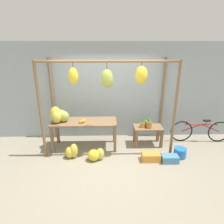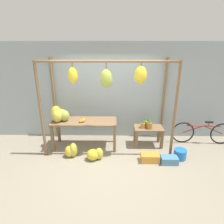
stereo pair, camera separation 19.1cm
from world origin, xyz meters
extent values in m
plane|color=gray|center=(0.00, 0.00, 0.00)|extent=(20.00, 20.00, 0.00)
cube|color=#99A8B2|center=(0.00, 1.47, 1.40)|extent=(8.00, 0.08, 2.80)
cylinder|color=brown|center=(-1.61, 0.32, 1.19)|extent=(0.07, 0.07, 2.39)
cylinder|color=brown|center=(1.61, 0.32, 1.19)|extent=(0.07, 0.07, 2.39)
cylinder|color=brown|center=(-1.61, 1.38, 1.19)|extent=(0.07, 0.07, 2.39)
cylinder|color=brown|center=(1.61, 1.38, 1.19)|extent=(0.07, 0.07, 2.39)
cylinder|color=brown|center=(0.00, 0.32, 2.36)|extent=(3.22, 0.06, 0.06)
cylinder|color=brown|center=(-0.77, 0.32, 2.28)|extent=(0.02, 0.02, 0.10)
ellipsoid|color=yellow|center=(-0.77, 0.32, 2.04)|extent=(0.22, 0.20, 0.37)
cylinder|color=brown|center=(-0.02, 0.32, 2.26)|extent=(0.02, 0.02, 0.14)
ellipsoid|color=#9EB247|center=(-0.02, 0.32, 1.97)|extent=(0.28, 0.25, 0.43)
cylinder|color=brown|center=(0.75, 0.32, 2.29)|extent=(0.02, 0.02, 0.07)
ellipsoid|color=yellow|center=(0.75, 0.32, 2.05)|extent=(0.28, 0.25, 0.41)
cube|color=brown|center=(-0.64, 0.75, 0.76)|extent=(1.73, 0.66, 0.04)
cube|color=brown|center=(-1.46, 0.47, 0.37)|extent=(0.07, 0.07, 0.74)
cube|color=brown|center=(0.17, 0.47, 0.37)|extent=(0.07, 0.07, 0.74)
cube|color=brown|center=(-1.46, 1.03, 0.37)|extent=(0.07, 0.07, 0.74)
cube|color=brown|center=(0.17, 1.03, 0.37)|extent=(0.07, 0.07, 0.74)
cube|color=brown|center=(1.11, 0.85, 0.53)|extent=(0.79, 0.47, 0.04)
cube|color=brown|center=(0.77, 0.66, 0.26)|extent=(0.07, 0.07, 0.51)
cube|color=brown|center=(1.46, 0.66, 0.26)|extent=(0.07, 0.07, 0.51)
cube|color=brown|center=(0.77, 1.03, 0.26)|extent=(0.07, 0.07, 0.51)
cube|color=brown|center=(1.46, 1.03, 0.26)|extent=(0.07, 0.07, 0.51)
ellipsoid|color=#9EB247|center=(-1.18, 0.73, 0.93)|extent=(0.32, 0.30, 0.30)
ellipsoid|color=gold|center=(-1.24, 0.78, 0.93)|extent=(0.37, 0.37, 0.31)
ellipsoid|color=yellow|center=(-1.39, 0.77, 0.98)|extent=(0.34, 0.32, 0.40)
ellipsoid|color=gold|center=(-1.33, 0.65, 0.95)|extent=(0.31, 0.33, 0.34)
ellipsoid|color=gold|center=(-1.26, 0.73, 0.92)|extent=(0.30, 0.29, 0.29)
sphere|color=orange|center=(-0.66, 0.63, 0.82)|extent=(0.09, 0.09, 0.09)
sphere|color=orange|center=(-0.72, 0.61, 0.82)|extent=(0.08, 0.08, 0.08)
sphere|color=orange|center=(-0.67, 0.68, 0.82)|extent=(0.08, 0.08, 0.08)
sphere|color=orange|center=(-0.66, 0.70, 0.83)|extent=(0.09, 0.09, 0.09)
sphere|color=orange|center=(-0.65, 0.69, 0.82)|extent=(0.09, 0.09, 0.09)
sphere|color=orange|center=(-0.66, 0.71, 0.82)|extent=(0.08, 0.08, 0.08)
sphere|color=orange|center=(-0.65, 0.68, 0.82)|extent=(0.09, 0.09, 0.09)
sphere|color=orange|center=(-0.65, 0.73, 0.82)|extent=(0.08, 0.08, 0.08)
cylinder|color=#A3702D|center=(1.12, 0.76, 0.64)|extent=(0.13, 0.13, 0.18)
cone|color=#428442|center=(1.12, 0.76, 0.79)|extent=(0.09, 0.09, 0.12)
cylinder|color=#B27F38|center=(1.10, 0.85, 0.64)|extent=(0.14, 0.14, 0.17)
cone|color=#428442|center=(1.10, 0.85, 0.78)|extent=(0.10, 0.10, 0.13)
cylinder|color=#B27F38|center=(0.94, 0.82, 0.62)|extent=(0.13, 0.13, 0.14)
cone|color=#337538|center=(0.94, 0.82, 0.76)|extent=(0.09, 0.09, 0.12)
cylinder|color=#A3702D|center=(1.01, 0.96, 0.63)|extent=(0.12, 0.12, 0.15)
cone|color=#428442|center=(1.01, 0.96, 0.75)|extent=(0.08, 0.08, 0.11)
ellipsoid|color=gold|center=(-0.87, 0.23, 0.19)|extent=(0.22, 0.24, 0.38)
ellipsoid|color=gold|center=(-0.98, 0.22, 0.15)|extent=(0.31, 0.31, 0.30)
ellipsoid|color=gold|center=(-0.21, 0.12, 0.15)|extent=(0.27, 0.25, 0.31)
ellipsoid|color=yellow|center=(-0.37, 0.09, 0.14)|extent=(0.32, 0.30, 0.29)
cube|color=orange|center=(1.04, 0.05, 0.10)|extent=(0.44, 0.27, 0.20)
cylinder|color=blue|center=(1.81, 0.18, 0.12)|extent=(0.31, 0.31, 0.25)
torus|color=black|center=(3.22, 0.96, 0.32)|extent=(0.64, 0.07, 0.64)
torus|color=black|center=(2.14, 1.02, 0.32)|extent=(0.64, 0.07, 0.64)
cylinder|color=maroon|center=(2.68, 0.99, 0.54)|extent=(0.92, 0.08, 0.03)
cylinder|color=maroon|center=(2.95, 0.97, 0.43)|extent=(0.55, 0.06, 0.25)
cylinder|color=maroon|center=(2.41, 1.00, 0.43)|extent=(0.55, 0.06, 0.25)
cylinder|color=maroon|center=(2.82, 0.98, 0.59)|extent=(0.02, 0.02, 0.10)
cube|color=black|center=(2.82, 0.98, 0.66)|extent=(0.20, 0.09, 0.04)
cylinder|color=maroon|center=(2.25, 1.01, 0.59)|extent=(0.02, 0.02, 0.10)
cube|color=#4C84B2|center=(1.49, -0.03, 0.09)|extent=(0.40, 0.24, 0.18)
camera|label=1|loc=(-0.02, -3.89, 2.66)|focal=30.00mm
camera|label=2|loc=(0.17, -3.90, 2.66)|focal=30.00mm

